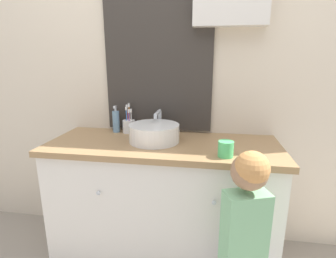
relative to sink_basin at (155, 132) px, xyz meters
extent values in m
cube|color=beige|center=(0.05, 0.28, 0.41)|extent=(3.20, 0.06, 2.50)
cube|color=#332D28|center=(-0.02, 0.24, 0.58)|extent=(0.71, 0.02, 1.24)
cube|color=#B2C1CC|center=(-0.02, 0.23, 0.58)|extent=(0.65, 0.01, 1.18)
cube|color=silver|center=(0.05, -0.02, -0.47)|extent=(1.35, 0.50, 0.75)
cube|color=#99754C|center=(0.05, -0.02, -0.07)|extent=(1.39, 0.54, 0.03)
sphere|color=silver|center=(-0.26, -0.28, -0.28)|extent=(0.02, 0.02, 0.02)
sphere|color=silver|center=(0.37, -0.28, -0.28)|extent=(0.02, 0.02, 0.02)
cylinder|color=white|center=(0.00, 0.00, 0.00)|extent=(0.30, 0.30, 0.11)
cylinder|color=silver|center=(0.00, 0.00, 0.05)|extent=(0.25, 0.25, 0.01)
cylinder|color=silver|center=(0.00, 0.17, 0.02)|extent=(0.02, 0.02, 0.16)
cylinder|color=silver|center=(0.00, 0.10, 0.10)|extent=(0.02, 0.14, 0.02)
cylinder|color=silver|center=(0.00, 0.04, 0.09)|extent=(0.02, 0.02, 0.02)
sphere|color=white|center=(0.08, 0.17, -0.02)|extent=(0.05, 0.05, 0.05)
cylinder|color=silver|center=(-0.21, 0.17, -0.01)|extent=(0.08, 0.08, 0.09)
cylinder|color=white|center=(-0.20, 0.17, 0.03)|extent=(0.01, 0.01, 0.15)
cube|color=white|center=(-0.20, 0.17, 0.10)|extent=(0.01, 0.02, 0.02)
cylinder|color=orange|center=(-0.21, 0.18, 0.05)|extent=(0.01, 0.01, 0.19)
cube|color=white|center=(-0.21, 0.18, 0.13)|extent=(0.01, 0.02, 0.02)
cylinder|color=#D6423D|center=(-0.23, 0.18, 0.04)|extent=(0.01, 0.01, 0.18)
cube|color=white|center=(-0.23, 0.18, 0.12)|extent=(0.01, 0.02, 0.02)
cylinder|color=#3884DB|center=(-0.23, 0.16, 0.04)|extent=(0.01, 0.01, 0.17)
cube|color=white|center=(-0.23, 0.16, 0.11)|extent=(0.01, 0.02, 0.02)
cylinder|color=#8E56B7|center=(-0.21, 0.16, 0.03)|extent=(0.01, 0.01, 0.15)
cube|color=white|center=(-0.21, 0.16, 0.10)|extent=(0.01, 0.02, 0.02)
cylinder|color=#6B93B2|center=(-0.30, 0.17, 0.02)|extent=(0.05, 0.05, 0.14)
cylinder|color=silver|center=(-0.30, 0.17, 0.10)|extent=(0.01, 0.01, 0.02)
cube|color=silver|center=(-0.30, 0.16, 0.12)|extent=(0.02, 0.03, 0.02)
cube|color=#7FBC89|center=(0.50, -0.46, -0.30)|extent=(0.22, 0.16, 0.37)
sphere|color=#997051|center=(0.50, -0.46, -0.02)|extent=(0.16, 0.16, 0.16)
sphere|color=tan|center=(0.50, -0.47, 0.00)|extent=(0.14, 0.14, 0.14)
cylinder|color=#7FBC89|center=(0.50, -0.25, -0.18)|extent=(0.13, 0.28, 0.04)
cylinder|color=white|center=(0.45, -0.12, -0.14)|extent=(0.02, 0.05, 0.12)
cylinder|color=#4CC670|center=(0.41, -0.20, -0.01)|extent=(0.08, 0.08, 0.08)
camera|label=1|loc=(0.32, -1.49, 0.43)|focal=28.00mm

